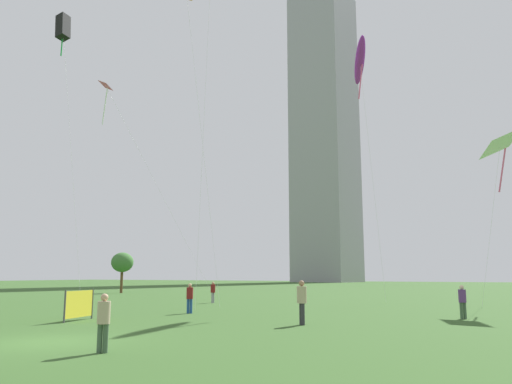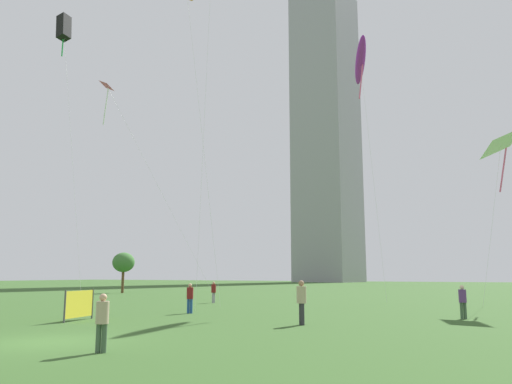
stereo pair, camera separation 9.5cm
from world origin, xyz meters
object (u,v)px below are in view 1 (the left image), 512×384
object	(u,v)px
kite_flying_7	(63,28)
distant_highrise_0	(325,134)
kite_flying_1	(500,146)
event_banner	(79,304)
person_standing_3	(190,296)
person_standing_0	(302,299)
kite_flying_0	(107,94)
person_standing_2	(104,318)
person_standing_1	(462,299)
kite_flying_3	(360,61)
person_standing_4	(213,291)
park_tree_2	(122,263)

from	to	relation	value
kite_flying_7	distant_highrise_0	size ratio (longest dim) A/B	0.26
kite_flying_1	distant_highrise_0	world-z (taller)	distant_highrise_0
kite_flying_7	event_banner	bearing A→B (deg)	-34.31
person_standing_3	kite_flying_1	xyz separation A→B (m)	(15.45, 12.44, 9.40)
person_standing_0	kite_flying_1	distance (m)	19.58
kite_flying_1	kite_flying_7	xyz separation A→B (m)	(-29.17, -10.39, 10.47)
kite_flying_0	event_banner	size ratio (longest dim) A/B	8.40
person_standing_2	kite_flying_7	size ratio (longest dim) A/B	0.07
kite_flying_0	kite_flying_1	size ratio (longest dim) A/B	1.70
person_standing_1	kite_flying_0	distance (m)	33.77
kite_flying_0	kite_flying_3	bearing A→B (deg)	10.25
kite_flying_7	person_standing_4	bearing A→B (deg)	37.42
person_standing_2	kite_flying_0	world-z (taller)	kite_flying_0
person_standing_3	park_tree_2	bearing A→B (deg)	115.46
kite_flying_7	distant_highrise_0	xyz separation A→B (m)	(-18.32, 109.03, 21.23)
person_standing_0	kite_flying_3	xyz separation A→B (m)	(-1.47, 15.46, 16.89)
person_standing_0	kite_flying_3	world-z (taller)	kite_flying_3
person_standing_0	person_standing_1	size ratio (longest dim) A/B	1.16
person_standing_4	kite_flying_3	xyz separation A→B (m)	(10.79, 3.18, 17.06)
person_standing_3	person_standing_2	bearing A→B (deg)	-87.77
person_standing_3	park_tree_2	size ratio (longest dim) A/B	0.35
kite_flying_0	distant_highrise_0	bearing A→B (deg)	99.32
kite_flying_0	kite_flying_3	xyz separation A→B (m)	(21.62, 3.91, 0.16)
kite_flying_3	park_tree_2	distance (m)	35.36
person_standing_4	distant_highrise_0	size ratio (longest dim) A/B	0.02
person_standing_4	kite_flying_0	xyz separation A→B (m)	(-10.83, -0.73, 16.90)
person_standing_2	kite_flying_7	distance (m)	31.68
person_standing_2	person_standing_4	distance (m)	24.24
person_standing_0	kite_flying_0	world-z (taller)	kite_flying_0
person_standing_0	distant_highrise_0	size ratio (longest dim) A/B	0.02
person_standing_4	kite_flying_1	world-z (taller)	kite_flying_1
kite_flying_7	distant_highrise_0	world-z (taller)	distant_highrise_0
person_standing_0	person_standing_4	xyz separation A→B (m)	(-12.26, 12.27, -0.17)
kite_flying_7	park_tree_2	bearing A→B (deg)	119.01
distant_highrise_0	person_standing_1	bearing A→B (deg)	-59.85
person_standing_3	kite_flying_0	bearing A→B (deg)	127.55
person_standing_1	person_standing_2	size ratio (longest dim) A/B	1.01
person_standing_3	event_banner	world-z (taller)	person_standing_3
person_standing_3	person_standing_4	xyz separation A→B (m)	(-4.38, 9.21, -0.03)
park_tree_2	kite_flying_0	bearing A→B (deg)	-54.43
park_tree_2	person_standing_4	bearing A→B (deg)	-31.39
person_standing_4	kite_flying_3	size ratio (longest dim) A/B	0.08
person_standing_0	person_standing_1	distance (m)	8.42
kite_flying_7	distant_highrise_0	bearing A→B (deg)	99.54
distant_highrise_0	event_banner	xyz separation A→B (m)	(30.10, -117.07, -41.28)
person_standing_4	kite_flying_7	world-z (taller)	kite_flying_7
person_standing_3	kite_flying_7	distance (m)	24.24
person_standing_2	kite_flying_1	world-z (taller)	kite_flying_1
kite_flying_7	person_standing_0	bearing A→B (deg)	-13.32
person_standing_4	distant_highrise_0	distance (m)	113.29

